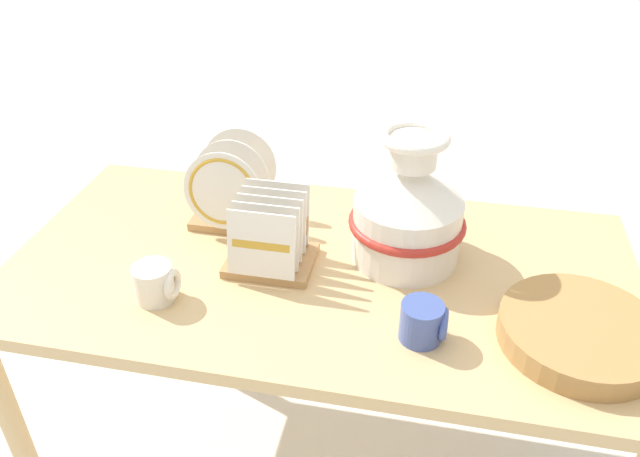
{
  "coord_description": "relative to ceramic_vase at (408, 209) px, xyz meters",
  "views": [
    {
      "loc": [
        0.25,
        -1.22,
        1.62
      ],
      "look_at": [
        0.0,
        0.0,
        0.8
      ],
      "focal_mm": 35.0,
      "sensor_mm": 36.0,
      "label": 1
    }
  ],
  "objects": [
    {
      "name": "display_table",
      "position": [
        -0.2,
        -0.08,
        -0.21
      ],
      "size": [
        1.56,
        0.8,
        0.69
      ],
      "color": "tan",
      "rests_on": "ground_plane"
    },
    {
      "name": "dish_rack_square_plates",
      "position": [
        -0.32,
        -0.1,
        -0.08
      ],
      "size": [
        0.21,
        0.18,
        0.19
      ],
      "color": "tan",
      "rests_on": "display_table"
    },
    {
      "name": "dish_rack_round_plates",
      "position": [
        -0.48,
        0.07,
        -0.06
      ],
      "size": [
        0.21,
        0.19,
        0.23
      ],
      "color": "tan",
      "rests_on": "display_table"
    },
    {
      "name": "wicker_charger_stack",
      "position": [
        0.39,
        -0.24,
        -0.11
      ],
      "size": [
        0.34,
        0.34,
        0.05
      ],
      "color": "#AD7F47",
      "rests_on": "display_table"
    },
    {
      "name": "ground_plane",
      "position": [
        -0.2,
        -0.08,
        -0.83
      ],
      "size": [
        14.0,
        14.0,
        0.0
      ],
      "primitive_type": "plane",
      "color": "silver"
    },
    {
      "name": "ceramic_vase",
      "position": [
        0.0,
        0.0,
        0.0
      ],
      "size": [
        0.29,
        0.29,
        0.34
      ],
      "color": "white",
      "rests_on": "display_table"
    },
    {
      "name": "mug_cream_glaze",
      "position": [
        -0.54,
        -0.28,
        -0.1
      ],
      "size": [
        0.1,
        0.09,
        0.09
      ],
      "color": "silver",
      "rests_on": "display_table"
    },
    {
      "name": "mug_cobalt_glaze",
      "position": [
        0.06,
        -0.29,
        -0.1
      ],
      "size": [
        0.1,
        0.09,
        0.09
      ],
      "color": "#42569E",
      "rests_on": "display_table"
    }
  ]
}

